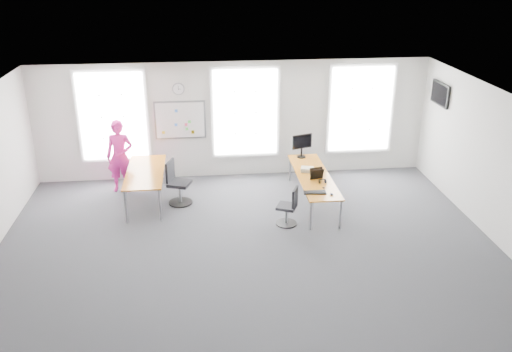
{
  "coord_description": "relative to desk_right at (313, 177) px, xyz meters",
  "views": [
    {
      "loc": [
        -0.86,
        -9.27,
        5.49
      ],
      "look_at": [
        0.27,
        1.2,
        1.1
      ],
      "focal_mm": 38.0,
      "sensor_mm": 36.0,
      "label": 1
    }
  ],
  "objects": [
    {
      "name": "window_left",
      "position": [
        -4.71,
        1.88,
        1.06
      ],
      "size": [
        1.6,
        0.06,
        2.2
      ],
      "primitive_type": "cube",
      "color": "silver",
      "rests_on": "wall_back"
    },
    {
      "name": "keyboard",
      "position": [
        -0.17,
        -0.98,
        0.06
      ],
      "size": [
        0.5,
        0.22,
        0.02
      ],
      "primitive_type": "cube",
      "rotation": [
        0.0,
        0.0,
        -0.1
      ],
      "color": "black",
      "rests_on": "desk_right"
    },
    {
      "name": "whiteboard",
      "position": [
        -3.06,
        1.88,
        0.91
      ],
      "size": [
        1.2,
        0.03,
        0.9
      ],
      "primitive_type": "cube",
      "color": "silver",
      "rests_on": "wall_back"
    },
    {
      "name": "wall_right",
      "position": [
        3.29,
        -2.09,
        0.86
      ],
      "size": [
        0.0,
        10.0,
        10.0
      ],
      "primitive_type": "plane",
      "rotation": [
        1.57,
        0.0,
        -1.57
      ],
      "color": "silver",
      "rests_on": "ground"
    },
    {
      "name": "monitor",
      "position": [
        -0.06,
        1.19,
        0.41
      ],
      "size": [
        0.53,
        0.23,
        0.6
      ],
      "rotation": [
        0.0,
        0.0,
        0.32
      ],
      "color": "black",
      "rests_on": "desk_right"
    },
    {
      "name": "paper_stack",
      "position": [
        -0.1,
        0.25,
        0.09
      ],
      "size": [
        0.34,
        0.29,
        0.1
      ],
      "primitive_type": "cube",
      "rotation": [
        0.0,
        0.0,
        -0.28
      ],
      "color": "beige",
      "rests_on": "desk_right"
    },
    {
      "name": "laptop_sleeve",
      "position": [
        0.03,
        -0.22,
        0.17
      ],
      "size": [
        0.33,
        0.23,
        0.26
      ],
      "rotation": [
        0.0,
        0.0,
        0.22
      ],
      "color": "black",
      "rests_on": "desk_right"
    },
    {
      "name": "window_right",
      "position": [
        1.59,
        1.88,
        1.06
      ],
      "size": [
        1.6,
        0.06,
        2.2
      ],
      "primitive_type": "cube",
      "color": "silver",
      "rests_on": "wall_back"
    },
    {
      "name": "ceiling",
      "position": [
        -1.71,
        -2.09,
        2.36
      ],
      "size": [
        10.0,
        10.0,
        0.0
      ],
      "primitive_type": "plane",
      "rotation": [
        3.14,
        0.0,
        0.0
      ],
      "color": "silver",
      "rests_on": "ground"
    },
    {
      "name": "wall_clock",
      "position": [
        -3.06,
        1.88,
        1.71
      ],
      "size": [
        0.3,
        0.04,
        0.3
      ],
      "primitive_type": "cylinder",
      "rotation": [
        1.57,
        0.0,
        0.0
      ],
      "color": "gray",
      "rests_on": "wall_back"
    },
    {
      "name": "chair_left",
      "position": [
        -3.15,
        0.3,
        -0.18
      ],
      "size": [
        0.6,
        0.6,
        1.04
      ],
      "rotation": [
        0.0,
        0.0,
        1.23
      ],
      "color": "black",
      "rests_on": "ground"
    },
    {
      "name": "window_mid",
      "position": [
        -1.41,
        1.88,
        1.06
      ],
      "size": [
        1.6,
        0.06,
        2.2
      ],
      "primitive_type": "cube",
      "color": "silver",
      "rests_on": "wall_back"
    },
    {
      "name": "wall_front",
      "position": [
        -1.71,
        -6.09,
        0.86
      ],
      "size": [
        10.0,
        0.0,
        10.0
      ],
      "primitive_type": "plane",
      "rotation": [
        -1.57,
        0.0,
        0.0
      ],
      "color": "silver",
      "rests_on": "ground"
    },
    {
      "name": "desk_left",
      "position": [
        -3.87,
        0.44,
        0.07
      ],
      "size": [
        0.86,
        2.14,
        0.78
      ],
      "color": "#B3641F",
      "rests_on": "ground"
    },
    {
      "name": "person",
      "position": [
        -4.52,
        1.18,
        0.25
      ],
      "size": [
        0.7,
        0.5,
        1.79
      ],
      "primitive_type": "imported",
      "rotation": [
        0.0,
        0.0,
        -0.12
      ],
      "color": "#D22083",
      "rests_on": "ground"
    },
    {
      "name": "mouse",
      "position": [
        0.16,
        -1.13,
        0.07
      ],
      "size": [
        0.08,
        0.12,
        0.04
      ],
      "primitive_type": "ellipsoid",
      "rotation": [
        0.0,
        0.0,
        -0.1
      ],
      "color": "black",
      "rests_on": "desk_right"
    },
    {
      "name": "chair_right",
      "position": [
        -0.74,
        -1.05,
        -0.26
      ],
      "size": [
        0.52,
        0.52,
        0.87
      ],
      "rotation": [
        0.0,
        0.0,
        -1.99
      ],
      "color": "black",
      "rests_on": "ground"
    },
    {
      "name": "desk_right",
      "position": [
        0.0,
        0.0,
        0.0
      ],
      "size": [
        0.75,
        2.82,
        0.69
      ],
      "color": "#B3641F",
      "rests_on": "ground"
    },
    {
      "name": "headphones",
      "position": [
        0.1,
        -0.48,
        0.09
      ],
      "size": [
        0.17,
        0.09,
        0.1
      ],
      "rotation": [
        0.0,
        0.0,
        0.03
      ],
      "color": "black",
      "rests_on": "desk_right"
    },
    {
      "name": "tv",
      "position": [
        3.24,
        0.91,
        1.66
      ],
      "size": [
        0.06,
        0.9,
        0.55
      ],
      "primitive_type": "cube",
      "color": "black",
      "rests_on": "wall_right"
    },
    {
      "name": "lens_cap",
      "position": [
        0.07,
        -0.74,
        0.05
      ],
      "size": [
        0.07,
        0.07,
        0.01
      ],
      "primitive_type": "cylinder",
      "rotation": [
        0.0,
        0.0,
        0.27
      ],
      "color": "black",
      "rests_on": "desk_right"
    },
    {
      "name": "wall_back",
      "position": [
        -1.71,
        1.91,
        0.86
      ],
      "size": [
        10.0,
        0.0,
        10.0
      ],
      "primitive_type": "plane",
      "rotation": [
        1.57,
        0.0,
        0.0
      ],
      "color": "silver",
      "rests_on": "ground"
    },
    {
      "name": "floor",
      "position": [
        -1.71,
        -2.09,
        -0.64
      ],
      "size": [
        10.0,
        10.0,
        0.0
      ],
      "primitive_type": "plane",
      "color": "#292A2F",
      "rests_on": "ground"
    }
  ]
}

